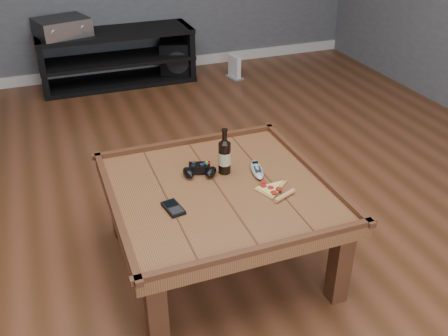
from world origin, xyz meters
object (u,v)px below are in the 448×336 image
object	(u,v)px
media_console	(117,58)
pizza_slice	(273,190)
av_receiver	(62,27)
subwoofer	(178,57)
remote_control	(257,170)
beer_bottle	(225,155)
game_console	(235,68)
game_controller	(200,170)
smartphone	(173,208)
coffee_table	(219,199)

from	to	relation	value
media_console	pizza_slice	size ratio (longest dim) A/B	5.42
av_receiver	subwoofer	bearing A→B (deg)	-13.57
remote_control	subwoofer	xyz separation A→B (m)	(0.37, 2.73, -0.29)
beer_bottle	av_receiver	distance (m)	2.67
subwoofer	game_console	size ratio (longest dim) A/B	1.91
remote_control	game_controller	bearing A→B (deg)	177.24
pizza_slice	smartphone	xyz separation A→B (m)	(-0.47, 0.02, 0.00)
av_receiver	subwoofer	size ratio (longest dim) A/B	1.20
pizza_slice	smartphone	bearing A→B (deg)	154.74
smartphone	av_receiver	distance (m)	2.85
coffee_table	smartphone	xyz separation A→B (m)	(-0.25, -0.09, 0.07)
subwoofer	remote_control	bearing A→B (deg)	-79.88
coffee_table	media_console	distance (m)	2.75
smartphone	game_console	distance (m)	2.92
media_console	remote_control	distance (m)	2.70
remote_control	game_console	size ratio (longest dim) A/B	0.86
media_console	beer_bottle	distance (m)	2.64
smartphone	game_console	world-z (taller)	smartphone
beer_bottle	game_console	xyz separation A→B (m)	(1.00, 2.36, -0.44)
beer_bottle	smartphone	world-z (taller)	beer_bottle
game_controller	pizza_slice	xyz separation A→B (m)	(0.27, -0.26, -0.02)
media_console	subwoofer	distance (m)	0.60
pizza_slice	remote_control	bearing A→B (deg)	66.10
pizza_slice	game_console	xyz separation A→B (m)	(0.85, 2.60, -0.36)
game_controller	subwoofer	xyz separation A→B (m)	(0.64, 2.65, -0.30)
beer_bottle	pizza_slice	xyz separation A→B (m)	(0.14, -0.24, -0.09)
game_controller	smartphone	xyz separation A→B (m)	(-0.20, -0.24, -0.02)
game_controller	remote_control	distance (m)	0.28
smartphone	game_console	size ratio (longest dim) A/B	0.59
smartphone	subwoofer	world-z (taller)	smartphone
pizza_slice	subwoofer	distance (m)	2.95
av_receiver	game_console	world-z (taller)	av_receiver
media_console	remote_control	xyz separation A→B (m)	(0.22, -2.68, 0.22)
remote_control	game_console	xyz separation A→B (m)	(0.85, 2.42, -0.36)
media_console	smartphone	xyz separation A→B (m)	(-0.25, -2.84, 0.21)
av_receiver	game_console	size ratio (longest dim) A/B	2.29
pizza_slice	game_console	bearing A→B (deg)	49.34
coffee_table	subwoofer	size ratio (longest dim) A/B	2.42
beer_bottle	av_receiver	bearing A→B (deg)	101.29
subwoofer	media_console	bearing A→B (deg)	-157.45
game_controller	game_console	size ratio (longest dim) A/B	0.79
game_controller	smartphone	size ratio (longest dim) A/B	1.34
remote_control	subwoofer	size ratio (longest dim) A/B	0.45
coffee_table	game_console	xyz separation A→B (m)	(1.07, 2.49, -0.29)
pizza_slice	media_console	bearing A→B (deg)	71.85
pizza_slice	remote_control	size ratio (longest dim) A/B	1.35
remote_control	game_console	bearing A→B (deg)	84.00
coffee_table	remote_control	bearing A→B (deg)	17.62
beer_bottle	av_receiver	xyz separation A→B (m)	(-0.52, 2.62, 0.03)
beer_bottle	game_console	size ratio (longest dim) A/B	1.04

